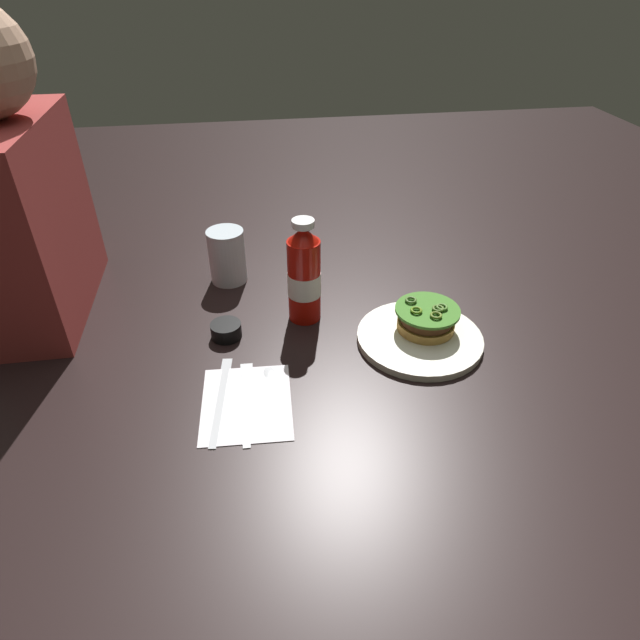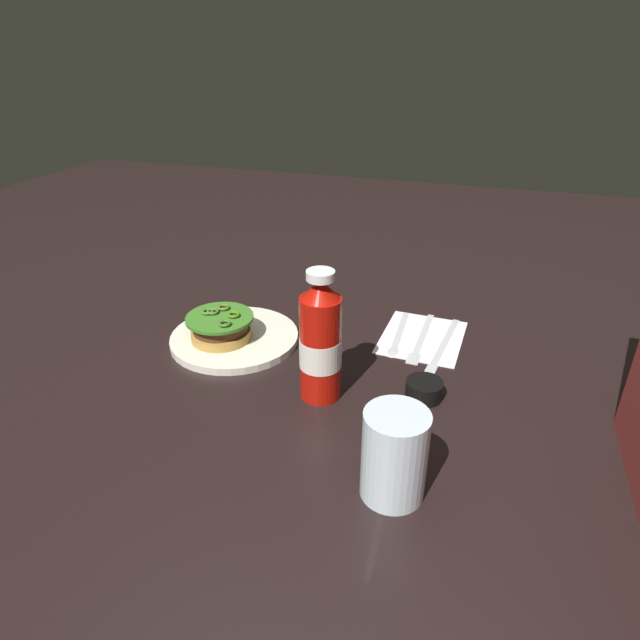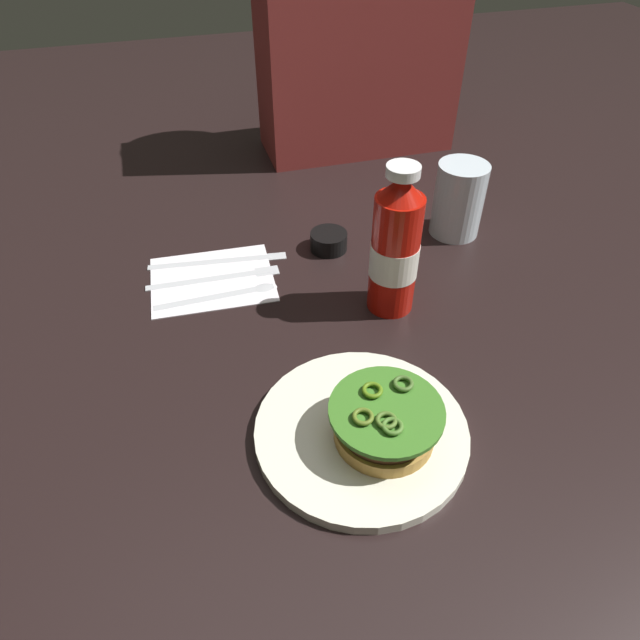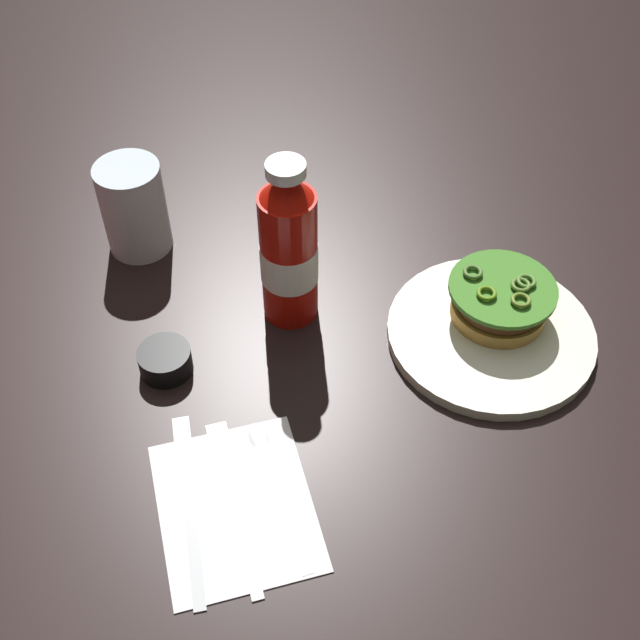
# 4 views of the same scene
# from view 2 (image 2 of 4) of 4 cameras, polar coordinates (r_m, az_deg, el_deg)

# --- Properties ---
(ground_plane) EXTENTS (3.00, 3.00, 0.00)m
(ground_plane) POSITION_cam_2_polar(r_m,az_deg,el_deg) (0.89, -4.17, -7.53)
(ground_plane) COLOR black
(dinner_plate) EXTENTS (0.24, 0.24, 0.01)m
(dinner_plate) POSITION_cam_2_polar(r_m,az_deg,el_deg) (1.04, -8.93, -1.86)
(dinner_plate) COLOR silver
(dinner_plate) RESTS_ON ground_plane
(burger_sandwich) EXTENTS (0.12, 0.12, 0.05)m
(burger_sandwich) POSITION_cam_2_polar(r_m,az_deg,el_deg) (1.02, -10.39, -0.74)
(burger_sandwich) COLOR #B9883D
(burger_sandwich) RESTS_ON dinner_plate
(ketchup_bottle) EXTENTS (0.07, 0.07, 0.22)m
(ketchup_bottle) POSITION_cam_2_polar(r_m,az_deg,el_deg) (0.83, 0.05, -2.35)
(ketchup_bottle) COLOR #B41208
(ketchup_bottle) RESTS_ON ground_plane
(water_glass) EXTENTS (0.08, 0.08, 0.12)m
(water_glass) POSITION_cam_2_polar(r_m,az_deg,el_deg) (0.69, 7.80, -13.83)
(water_glass) COLOR silver
(water_glass) RESTS_ON ground_plane
(condiment_cup) EXTENTS (0.06, 0.06, 0.03)m
(condiment_cup) POSITION_cam_2_polar(r_m,az_deg,el_deg) (0.89, 10.87, -7.17)
(condiment_cup) COLOR black
(condiment_cup) RESTS_ON ground_plane
(napkin) EXTENTS (0.19, 0.16, 0.00)m
(napkin) POSITION_cam_2_polar(r_m,az_deg,el_deg) (1.06, 10.66, -1.77)
(napkin) COLOR white
(napkin) RESTS_ON ground_plane
(spoon_utensil) EXTENTS (0.18, 0.03, 0.00)m
(spoon_utensil) POSITION_cam_2_polar(r_m,az_deg,el_deg) (1.04, 8.08, -1.93)
(spoon_utensil) COLOR silver
(spoon_utensil) RESTS_ON napkin
(fork_utensil) EXTENTS (0.20, 0.02, 0.00)m
(fork_utensil) POSITION_cam_2_polar(r_m,az_deg,el_deg) (1.04, 10.48, -2.10)
(fork_utensil) COLOR silver
(fork_utensil) RESTS_ON napkin
(butter_knife) EXTENTS (0.22, 0.04, 0.00)m
(butter_knife) POSITION_cam_2_polar(r_m,az_deg,el_deg) (1.03, 12.70, -2.69)
(butter_knife) COLOR silver
(butter_knife) RESTS_ON napkin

